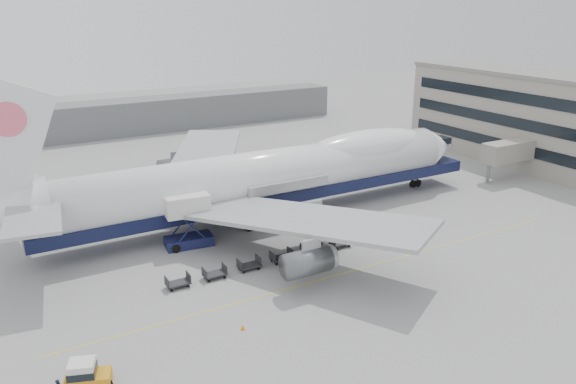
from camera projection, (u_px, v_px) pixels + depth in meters
ground at (319, 250)px, 62.92m from camera, size 260.00×260.00×0.00m
apron_line at (351, 271)px, 57.99m from camera, size 60.00×0.15×0.01m
hangar at (92, 120)px, 114.55m from camera, size 110.00×8.00×7.00m
airliner at (273, 175)px, 71.27m from camera, size 67.00×55.30×19.98m
catering_truck at (187, 217)px, 63.04m from camera, size 5.55×4.12×6.17m
baggage_tug at (86, 377)px, 40.09m from camera, size 3.51×2.64×2.29m
traffic_cone at (243, 327)px, 47.61m from camera, size 0.36×0.36×0.54m
dolly_0 at (178, 282)px, 54.61m from camera, size 2.30×1.35×1.30m
dolly_1 at (215, 273)px, 56.42m from camera, size 2.30×1.35×1.30m
dolly_2 at (249, 265)px, 58.24m from camera, size 2.30×1.35×1.30m
dolly_3 at (281, 257)px, 60.06m from camera, size 2.30×1.35×1.30m
dolly_4 at (312, 249)px, 61.87m from camera, size 2.30×1.35×1.30m
dolly_5 at (340, 242)px, 63.69m from camera, size 2.30×1.35×1.30m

